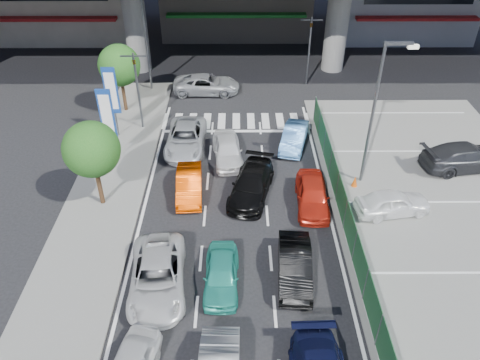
{
  "coord_description": "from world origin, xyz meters",
  "views": [
    {
      "loc": [
        0.12,
        -15.24,
        15.51
      ],
      "look_at": [
        0.21,
        3.2,
        2.12
      ],
      "focal_mm": 35.0,
      "sensor_mm": 36.0,
      "label": 1
    }
  ],
  "objects_px": {
    "tree_near": "(92,150)",
    "kei_truck_front_right": "(294,137)",
    "signboard_near": "(107,116)",
    "sedan_black_mid": "(251,184)",
    "taxi_orange_left": "(189,185)",
    "parked_sedan_dgrey": "(466,157)",
    "crossing_wagon_silver": "(207,84)",
    "parked_sedan_white": "(393,203)",
    "traffic_light_left": "(136,73)",
    "taxi_teal_mid": "(221,274)",
    "street_lamp_left": "(147,28)",
    "sedan_white_mid_left": "(157,276)",
    "signboard_far": "(112,93)",
    "tree_far": "(119,66)",
    "traffic_light_right": "(311,34)",
    "hatch_black_mid_right": "(295,266)",
    "taxi_orange_right": "(312,195)",
    "traffic_cone": "(355,181)",
    "wagon_silver_front_left": "(186,138)",
    "sedan_white_front_mid": "(228,150)",
    "street_lamp_right": "(378,104)"
  },
  "relations": [
    {
      "from": "tree_near",
      "to": "kei_truck_front_right",
      "type": "distance_m",
      "value": 12.37
    },
    {
      "from": "signboard_near",
      "to": "sedan_black_mid",
      "type": "xyz_separation_m",
      "value": [
        8.03,
        -3.21,
        -2.38
      ]
    },
    {
      "from": "taxi_orange_left",
      "to": "parked_sedan_dgrey",
      "type": "xyz_separation_m",
      "value": [
        15.75,
        2.37,
        0.19
      ]
    },
    {
      "from": "crossing_wagon_silver",
      "to": "parked_sedan_white",
      "type": "height_order",
      "value": "crossing_wagon_silver"
    },
    {
      "from": "traffic_light_left",
      "to": "parked_sedan_dgrey",
      "type": "relative_size",
      "value": 1.0
    },
    {
      "from": "parked_sedan_dgrey",
      "to": "taxi_teal_mid",
      "type": "bearing_deg",
      "value": 113.05
    },
    {
      "from": "kei_truck_front_right",
      "to": "street_lamp_left",
      "type": "bearing_deg",
      "value": 154.73
    },
    {
      "from": "parked_sedan_dgrey",
      "to": "street_lamp_left",
      "type": "bearing_deg",
      "value": 51.88
    },
    {
      "from": "sedan_white_mid_left",
      "to": "signboard_far",
      "type": "bearing_deg",
      "value": 103.59
    },
    {
      "from": "tree_far",
      "to": "crossing_wagon_silver",
      "type": "xyz_separation_m",
      "value": [
        5.55,
        2.93,
        -2.7
      ]
    },
    {
      "from": "kei_truck_front_right",
      "to": "crossing_wagon_silver",
      "type": "xyz_separation_m",
      "value": [
        -5.85,
        7.68,
        0.05
      ]
    },
    {
      "from": "sedan_black_mid",
      "to": "parked_sedan_dgrey",
      "type": "relative_size",
      "value": 0.9
    },
    {
      "from": "traffic_light_right",
      "to": "hatch_black_mid_right",
      "type": "relative_size",
      "value": 1.31
    },
    {
      "from": "signboard_far",
      "to": "tree_near",
      "type": "height_order",
      "value": "tree_near"
    },
    {
      "from": "taxi_orange_right",
      "to": "traffic_cone",
      "type": "xyz_separation_m",
      "value": [
        2.57,
        1.61,
        -0.31
      ]
    },
    {
      "from": "traffic_light_right",
      "to": "traffic_cone",
      "type": "xyz_separation_m",
      "value": [
        1.03,
        -13.55,
        -3.56
      ]
    },
    {
      "from": "signboard_near",
      "to": "parked_sedan_white",
      "type": "height_order",
      "value": "signboard_near"
    },
    {
      "from": "signboard_far",
      "to": "traffic_cone",
      "type": "distance_m",
      "value": 15.42
    },
    {
      "from": "street_lamp_left",
      "to": "parked_sedan_white",
      "type": "distance_m",
      "value": 20.98
    },
    {
      "from": "tree_near",
      "to": "taxi_orange_left",
      "type": "xyz_separation_m",
      "value": [
        4.49,
        0.85,
        -2.76
      ]
    },
    {
      "from": "signboard_far",
      "to": "wagon_silver_front_left",
      "type": "distance_m",
      "value": 5.27
    },
    {
      "from": "signboard_far",
      "to": "sedan_white_mid_left",
      "type": "bearing_deg",
      "value": -71.27
    },
    {
      "from": "taxi_orange_left",
      "to": "sedan_white_front_mid",
      "type": "distance_m",
      "value": 3.92
    },
    {
      "from": "tree_far",
      "to": "wagon_silver_front_left",
      "type": "relative_size",
      "value": 0.97
    },
    {
      "from": "taxi_orange_left",
      "to": "traffic_light_right",
      "type": "bearing_deg",
      "value": 56.63
    },
    {
      "from": "traffic_light_left",
      "to": "hatch_black_mid_right",
      "type": "bearing_deg",
      "value": -56.26
    },
    {
      "from": "signboard_far",
      "to": "traffic_cone",
      "type": "height_order",
      "value": "signboard_far"
    },
    {
      "from": "tree_near",
      "to": "parked_sedan_dgrey",
      "type": "height_order",
      "value": "tree_near"
    },
    {
      "from": "traffic_light_right",
      "to": "signboard_near",
      "type": "distance_m",
      "value": 16.83
    },
    {
      "from": "tree_far",
      "to": "taxi_teal_mid",
      "type": "xyz_separation_m",
      "value": [
        7.19,
        -16.04,
        -2.77
      ]
    },
    {
      "from": "taxi_orange_right",
      "to": "traffic_cone",
      "type": "height_order",
      "value": "taxi_orange_right"
    },
    {
      "from": "wagon_silver_front_left",
      "to": "kei_truck_front_right",
      "type": "relative_size",
      "value": 1.29
    },
    {
      "from": "tree_far",
      "to": "taxi_orange_left",
      "type": "xyz_separation_m",
      "value": [
        5.29,
        -9.65,
        -2.76
      ]
    },
    {
      "from": "traffic_light_left",
      "to": "traffic_cone",
      "type": "xyz_separation_m",
      "value": [
        12.73,
        -6.55,
        -3.56
      ]
    },
    {
      "from": "sedan_white_front_mid",
      "to": "sedan_white_mid_left",
      "type": "bearing_deg",
      "value": -112.72
    },
    {
      "from": "sedan_white_front_mid",
      "to": "signboard_far",
      "type": "bearing_deg",
      "value": 151.61
    },
    {
      "from": "traffic_light_right",
      "to": "traffic_light_left",
      "type": "bearing_deg",
      "value": -149.11
    },
    {
      "from": "traffic_light_left",
      "to": "taxi_orange_left",
      "type": "xyz_separation_m",
      "value": [
        3.69,
        -7.15,
        -3.31
      ]
    },
    {
      "from": "kei_truck_front_right",
      "to": "parked_sedan_dgrey",
      "type": "distance_m",
      "value": 9.97
    },
    {
      "from": "traffic_light_left",
      "to": "wagon_silver_front_left",
      "type": "height_order",
      "value": "traffic_light_left"
    },
    {
      "from": "taxi_teal_mid",
      "to": "sedan_black_mid",
      "type": "distance_m",
      "value": 6.49
    },
    {
      "from": "hatch_black_mid_right",
      "to": "signboard_near",
      "type": "bearing_deg",
      "value": 140.61
    },
    {
      "from": "signboard_near",
      "to": "parked_sedan_white",
      "type": "distance_m",
      "value": 16.06
    },
    {
      "from": "wagon_silver_front_left",
      "to": "parked_sedan_white",
      "type": "relative_size",
      "value": 1.3
    },
    {
      "from": "street_lamp_left",
      "to": "taxi_orange_right",
      "type": "distance_m",
      "value": 17.97
    },
    {
      "from": "street_lamp_left",
      "to": "crossing_wagon_silver",
      "type": "xyz_separation_m",
      "value": [
        4.08,
        -0.57,
        -4.08
      ]
    },
    {
      "from": "street_lamp_right",
      "to": "parked_sedan_dgrey",
      "type": "distance_m",
      "value": 7.35
    },
    {
      "from": "crossing_wagon_silver",
      "to": "traffic_light_left",
      "type": "bearing_deg",
      "value": 144.68
    },
    {
      "from": "kei_truck_front_right",
      "to": "parked_sedan_white",
      "type": "height_order",
      "value": "parked_sedan_white"
    },
    {
      "from": "wagon_silver_front_left",
      "to": "crossing_wagon_silver",
      "type": "xyz_separation_m",
      "value": [
        0.87,
        7.86,
        -0.0
      ]
    }
  ]
}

